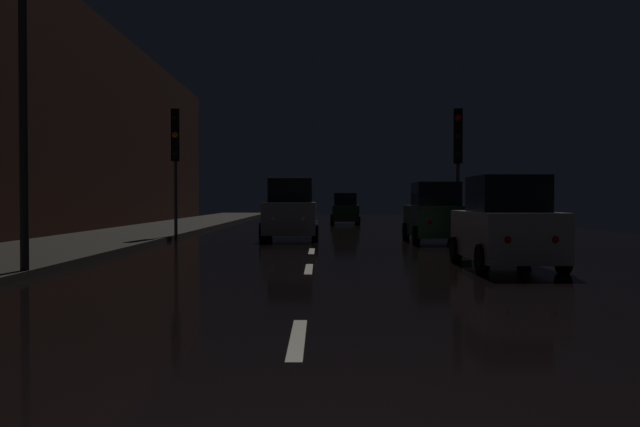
% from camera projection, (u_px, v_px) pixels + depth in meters
% --- Properties ---
extents(ground, '(27.08, 84.00, 0.02)m').
position_uv_depth(ground, '(312.00, 236.00, 28.89)').
color(ground, black).
extents(sidewalk_left, '(4.40, 84.00, 0.15)m').
position_uv_depth(sidewalk_left, '(133.00, 234.00, 28.87)').
color(sidewalk_left, '#38332B').
rests_on(sidewalk_left, ground).
extents(building_facade_left, '(0.80, 63.00, 9.65)m').
position_uv_depth(building_facade_left, '(34.00, 106.00, 25.27)').
color(building_facade_left, '#472319').
rests_on(building_facade_left, ground).
extents(lane_centerline, '(0.16, 14.72, 0.01)m').
position_uv_depth(lane_centerline, '(306.00, 273.00, 14.03)').
color(lane_centerline, beige).
rests_on(lane_centerline, ground).
extents(traffic_light_far_right, '(0.36, 0.48, 4.62)m').
position_uv_depth(traffic_light_far_right, '(456.00, 146.00, 24.52)').
color(traffic_light_far_right, '#38383A').
rests_on(traffic_light_far_right, ground).
extents(traffic_light_far_left, '(0.34, 0.47, 4.77)m').
position_uv_depth(traffic_light_far_left, '(173.00, 145.00, 25.68)').
color(traffic_light_far_left, '#38383A').
rests_on(traffic_light_far_left, ground).
extents(car_approaching_headlights, '(2.04, 4.43, 2.23)m').
position_uv_depth(car_approaching_headlights, '(289.00, 212.00, 26.09)').
color(car_approaching_headlights, '#A5A8AD').
rests_on(car_approaching_headlights, ground).
extents(car_distant_taillights, '(1.70, 3.68, 1.86)m').
position_uv_depth(car_distant_taillights, '(343.00, 210.00, 42.30)').
color(car_distant_taillights, '#0F3819').
rests_on(car_distant_taillights, ground).
extents(car_parked_right_near, '(1.81, 3.91, 1.97)m').
position_uv_depth(car_parked_right_near, '(503.00, 226.00, 15.22)').
color(car_parked_right_near, silver).
rests_on(car_parked_right_near, ground).
extents(car_parked_right_far, '(1.89, 4.09, 2.06)m').
position_uv_depth(car_parked_right_far, '(433.00, 215.00, 24.54)').
color(car_parked_right_far, '#0F3819').
rests_on(car_parked_right_far, ground).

